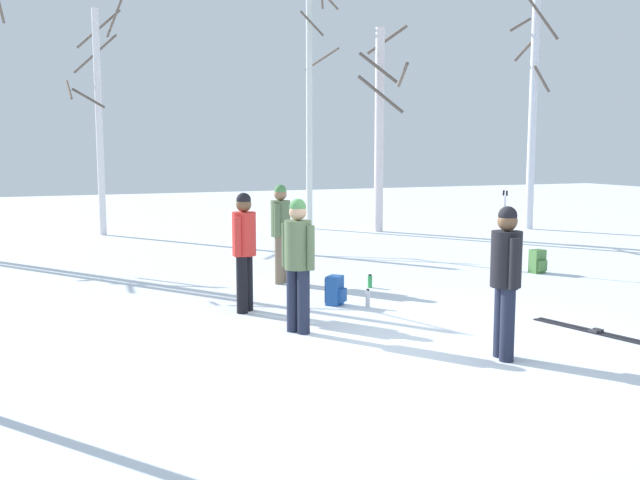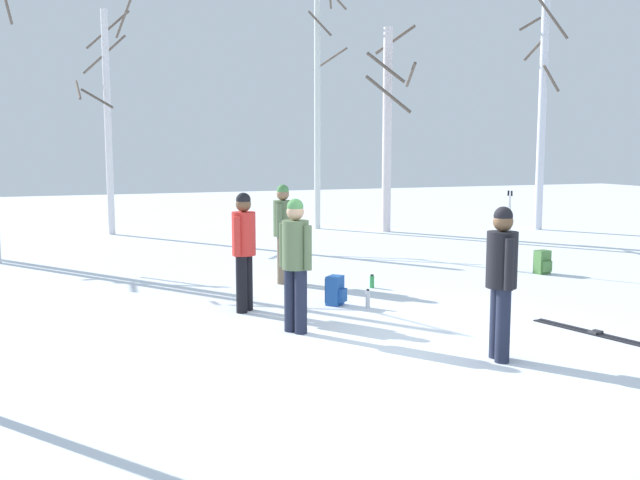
{
  "view_description": "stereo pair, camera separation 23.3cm",
  "coord_description": "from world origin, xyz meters",
  "px_view_note": "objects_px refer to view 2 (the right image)",
  "views": [
    {
      "loc": [
        -3.96,
        -7.27,
        2.36
      ],
      "look_at": [
        0.05,
        2.53,
        1.0
      ],
      "focal_mm": 40.93,
      "sensor_mm": 36.0,
      "label": 1
    },
    {
      "loc": [
        -3.74,
        -7.35,
        2.36
      ],
      "look_at": [
        0.05,
        2.53,
        1.0
      ],
      "focal_mm": 40.93,
      "sensor_mm": 36.0,
      "label": 2
    }
  ],
  "objects_px": {
    "birch_tree_2": "(107,115)",
    "birch_tree_3": "(318,100)",
    "person_3": "(244,244)",
    "water_bottle_1": "(372,281)",
    "person_2": "(501,273)",
    "backpack_0": "(542,262)",
    "person_0": "(295,257)",
    "birch_tree_5": "(542,106)",
    "water_bottle_0": "(368,299)",
    "ski_poles_0": "(509,228)",
    "birch_tree_4": "(388,125)",
    "person_1": "(283,227)",
    "backpack_1": "(335,291)",
    "ski_pair_lying_0": "(592,333)"
  },
  "relations": [
    {
      "from": "birch_tree_2",
      "to": "birch_tree_3",
      "type": "distance_m",
      "value": 5.78
    },
    {
      "from": "person_3",
      "to": "water_bottle_1",
      "type": "height_order",
      "value": "person_3"
    },
    {
      "from": "person_2",
      "to": "backpack_0",
      "type": "relative_size",
      "value": 3.9
    },
    {
      "from": "person_0",
      "to": "birch_tree_5",
      "type": "height_order",
      "value": "birch_tree_5"
    },
    {
      "from": "person_0",
      "to": "person_3",
      "type": "height_order",
      "value": "same"
    },
    {
      "from": "person_2",
      "to": "backpack_0",
      "type": "bearing_deg",
      "value": 47.73
    },
    {
      "from": "person_3",
      "to": "backpack_0",
      "type": "xyz_separation_m",
      "value": [
        6.02,
        1.05,
        -0.77
      ]
    },
    {
      "from": "water_bottle_0",
      "to": "person_2",
      "type": "bearing_deg",
      "value": -85.09
    },
    {
      "from": "backpack_0",
      "to": "water_bottle_0",
      "type": "bearing_deg",
      "value": -161.03
    },
    {
      "from": "ski_poles_0",
      "to": "birch_tree_3",
      "type": "xyz_separation_m",
      "value": [
        -0.83,
        8.04,
        2.85
      ]
    },
    {
      "from": "person_0",
      "to": "backpack_0",
      "type": "distance_m",
      "value": 6.27
    },
    {
      "from": "person_0",
      "to": "birch_tree_4",
      "type": "relative_size",
      "value": 0.3
    },
    {
      "from": "ski_poles_0",
      "to": "water_bottle_1",
      "type": "bearing_deg",
      "value": -168.64
    },
    {
      "from": "person_3",
      "to": "water_bottle_0",
      "type": "bearing_deg",
      "value": -13.11
    },
    {
      "from": "water_bottle_0",
      "to": "birch_tree_4",
      "type": "xyz_separation_m",
      "value": [
        4.55,
        8.63,
        2.82
      ]
    },
    {
      "from": "ski_poles_0",
      "to": "water_bottle_0",
      "type": "distance_m",
      "value": 4.4
    },
    {
      "from": "person_1",
      "to": "backpack_1",
      "type": "distance_m",
      "value": 2.13
    },
    {
      "from": "ski_pair_lying_0",
      "to": "ski_poles_0",
      "type": "relative_size",
      "value": 1.12
    },
    {
      "from": "backpack_0",
      "to": "backpack_1",
      "type": "height_order",
      "value": "same"
    },
    {
      "from": "backpack_1",
      "to": "birch_tree_3",
      "type": "height_order",
      "value": "birch_tree_3"
    },
    {
      "from": "person_3",
      "to": "birch_tree_5",
      "type": "height_order",
      "value": "birch_tree_5"
    },
    {
      "from": "person_1",
      "to": "birch_tree_3",
      "type": "xyz_separation_m",
      "value": [
        3.58,
        7.71,
        2.68
      ]
    },
    {
      "from": "backpack_1",
      "to": "water_bottle_0",
      "type": "height_order",
      "value": "backpack_1"
    },
    {
      "from": "backpack_0",
      "to": "birch_tree_4",
      "type": "relative_size",
      "value": 0.08
    },
    {
      "from": "birch_tree_2",
      "to": "birch_tree_3",
      "type": "xyz_separation_m",
      "value": [
        5.72,
        -0.71,
        0.47
      ]
    },
    {
      "from": "ski_pair_lying_0",
      "to": "backpack_0",
      "type": "distance_m",
      "value": 4.46
    },
    {
      "from": "person_0",
      "to": "backpack_1",
      "type": "bearing_deg",
      "value": 50.57
    },
    {
      "from": "ski_pair_lying_0",
      "to": "water_bottle_1",
      "type": "bearing_deg",
      "value": 109.58
    },
    {
      "from": "person_2",
      "to": "water_bottle_0",
      "type": "height_order",
      "value": "person_2"
    },
    {
      "from": "backpack_1",
      "to": "person_3",
      "type": "bearing_deg",
      "value": 177.26
    },
    {
      "from": "backpack_1",
      "to": "birch_tree_3",
      "type": "distance_m",
      "value": 10.83
    },
    {
      "from": "ski_poles_0",
      "to": "water_bottle_1",
      "type": "relative_size",
      "value": 6.74
    },
    {
      "from": "water_bottle_0",
      "to": "water_bottle_1",
      "type": "distance_m",
      "value": 1.53
    },
    {
      "from": "person_3",
      "to": "birch_tree_5",
      "type": "relative_size",
      "value": 0.26
    },
    {
      "from": "water_bottle_0",
      "to": "birch_tree_2",
      "type": "relative_size",
      "value": 0.04
    },
    {
      "from": "water_bottle_1",
      "to": "backpack_1",
      "type": "bearing_deg",
      "value": -136.72
    },
    {
      "from": "backpack_0",
      "to": "birch_tree_4",
      "type": "height_order",
      "value": "birch_tree_4"
    },
    {
      "from": "person_1",
      "to": "person_2",
      "type": "distance_m",
      "value": 5.32
    },
    {
      "from": "birch_tree_3",
      "to": "ski_pair_lying_0",
      "type": "bearing_deg",
      "value": -94.57
    },
    {
      "from": "birch_tree_4",
      "to": "backpack_0",
      "type": "bearing_deg",
      "value": -92.33
    },
    {
      "from": "ski_poles_0",
      "to": "birch_tree_2",
      "type": "distance_m",
      "value": 11.19
    },
    {
      "from": "person_0",
      "to": "backpack_0",
      "type": "relative_size",
      "value": 3.9
    },
    {
      "from": "ski_poles_0",
      "to": "water_bottle_1",
      "type": "height_order",
      "value": "ski_poles_0"
    },
    {
      "from": "person_0",
      "to": "person_1",
      "type": "relative_size",
      "value": 1.0
    },
    {
      "from": "birch_tree_4",
      "to": "water_bottle_1",
      "type": "bearing_deg",
      "value": -117.89
    },
    {
      "from": "person_2",
      "to": "water_bottle_0",
      "type": "relative_size",
      "value": 6.16
    },
    {
      "from": "person_0",
      "to": "birch_tree_3",
      "type": "height_order",
      "value": "birch_tree_3"
    },
    {
      "from": "person_2",
      "to": "backpack_1",
      "type": "relative_size",
      "value": 3.9
    },
    {
      "from": "person_0",
      "to": "birch_tree_3",
      "type": "bearing_deg",
      "value": 67.79
    },
    {
      "from": "person_2",
      "to": "water_bottle_0",
      "type": "distance_m",
      "value": 3.07
    }
  ]
}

